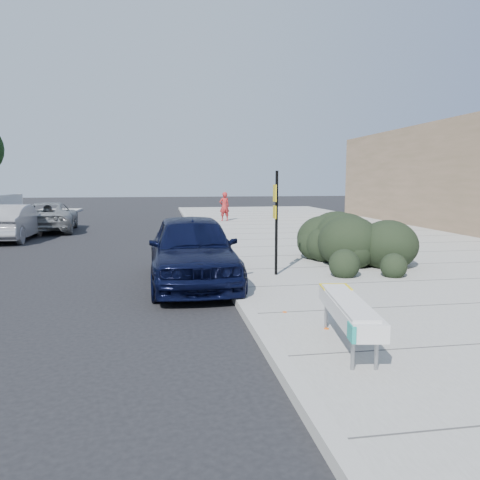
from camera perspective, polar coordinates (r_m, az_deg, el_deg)
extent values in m
plane|color=black|center=(10.10, -0.80, -6.66)|extent=(120.00, 120.00, 0.00)
cube|color=gray|center=(16.48, 16.07, -1.23)|extent=(11.20, 50.00, 0.15)
cube|color=#9E9E99|center=(14.95, -3.69, -1.76)|extent=(0.22, 50.00, 0.17)
cylinder|color=gray|center=(5.98, 13.58, -13.31)|extent=(0.05, 0.05, 0.41)
cylinder|color=gray|center=(6.06, 16.28, -13.13)|extent=(0.05, 0.05, 0.41)
cylinder|color=gray|center=(7.50, 10.45, -8.96)|extent=(0.05, 0.05, 0.41)
cylinder|color=gray|center=(7.56, 12.61, -8.88)|extent=(0.05, 0.05, 0.41)
cylinder|color=gray|center=(6.68, 11.86, -9.47)|extent=(0.28, 1.63, 0.04)
cylinder|color=gray|center=(6.75, 14.28, -9.37)|extent=(0.28, 1.63, 0.04)
cube|color=#B2B2B2|center=(6.67, 13.11, -8.24)|extent=(0.75, 2.20, 0.23)
cube|color=yellow|center=(7.45, 11.57, -5.61)|extent=(0.50, 0.49, 0.02)
cube|color=teal|center=(5.72, 13.45, -10.89)|extent=(0.09, 0.25, 0.20)
cylinder|color=black|center=(13.68, 8.63, -0.31)|extent=(0.07, 0.07, 0.99)
cylinder|color=black|center=(14.32, 8.61, 0.03)|extent=(0.07, 0.07, 0.99)
cylinder|color=black|center=(13.95, 8.66, 1.88)|extent=(0.25, 0.63, 0.07)
cube|color=black|center=(11.28, 4.46, 2.03)|extent=(0.06, 0.06, 2.51)
cube|color=yellow|center=(11.22, 4.26, 5.72)|extent=(0.02, 0.29, 0.41)
cube|color=yellow|center=(11.25, 4.24, 3.40)|extent=(0.02, 0.27, 0.31)
ellipsoid|color=black|center=(13.34, 13.55, 0.64)|extent=(2.16, 4.23, 1.57)
imported|color=black|center=(11.04, -5.86, -1.12)|extent=(2.03, 4.90, 1.66)
imported|color=#9A9A9E|center=(21.14, -26.01, 1.95)|extent=(1.58, 4.48, 1.47)
imported|color=gray|center=(24.12, -22.22, 2.64)|extent=(2.81, 5.25, 1.40)
imported|color=maroon|center=(26.47, -1.92, 4.11)|extent=(0.66, 0.51, 1.62)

